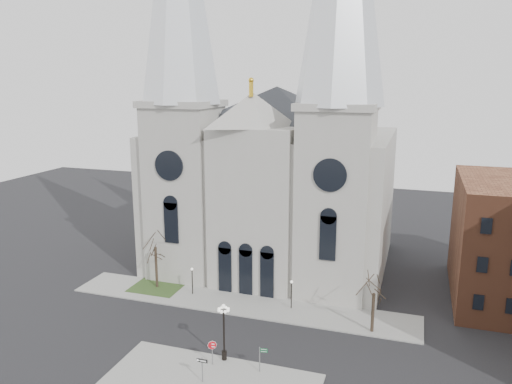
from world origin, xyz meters
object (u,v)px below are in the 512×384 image
(one_way_sign, at_px, (202,366))
(globe_lamp, at_px, (224,325))
(street_name_sign, at_px, (261,357))
(stop_sign, at_px, (212,347))

(one_way_sign, bearing_deg, globe_lamp, 82.32)
(globe_lamp, xyz_separation_m, one_way_sign, (-0.45, -3.75, -1.88))
(one_way_sign, bearing_deg, street_name_sign, 34.86)
(globe_lamp, distance_m, street_name_sign, 4.29)
(one_way_sign, relative_size, street_name_sign, 0.97)
(globe_lamp, bearing_deg, one_way_sign, -96.88)
(globe_lamp, bearing_deg, street_name_sign, -11.88)
(one_way_sign, bearing_deg, stop_sign, 94.20)
(stop_sign, distance_m, globe_lamp, 2.15)
(one_way_sign, xyz_separation_m, street_name_sign, (4.15, 2.98, -0.15))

